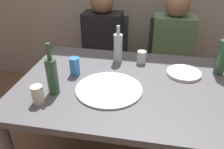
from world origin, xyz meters
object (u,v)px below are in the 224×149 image
dining_table (126,94)px  guest_in_beanie (172,55)px  tumbler_near (142,57)px  soda_can (75,66)px  pizza_tray (109,89)px  beer_bottle (118,47)px  chair_left (105,55)px  tumbler_far (38,95)px  plate_stack (184,73)px  chair_right (169,60)px  wine_bottle (222,57)px  water_bottle (52,75)px  guest_in_sweater (101,50)px

dining_table → guest_in_beanie: 0.80m
tumbler_near → soda_can: size_ratio=0.75×
pizza_tray → beer_bottle: beer_bottle is taller
beer_bottle → chair_left: 0.72m
tumbler_far → tumbler_near: bearing=48.9°
plate_stack → guest_in_beanie: (-0.04, 0.55, -0.12)m
pizza_tray → chair_right: 1.09m
soda_can → chair_left: 0.89m
chair_right → wine_bottle: bearing=113.0°
pizza_tray → chair_left: chair_left is taller
wine_bottle → guest_in_beanie: 0.61m
beer_bottle → pizza_tray: bearing=-88.4°
wine_bottle → water_bottle: wine_bottle is taller
dining_table → tumbler_far: bearing=-146.8°
dining_table → pizza_tray: size_ratio=3.38×
beer_bottle → chair_right: 0.80m
wine_bottle → chair_left: 1.19m
pizza_tray → plate_stack: (0.46, 0.28, 0.00)m
pizza_tray → water_bottle: (-0.31, -0.09, 0.11)m
tumbler_near → guest_in_beanie: (0.25, 0.43, -0.16)m
plate_stack → tumbler_near: bearing=157.2°
water_bottle → tumbler_far: water_bottle is taller
dining_table → water_bottle: size_ratio=4.38×
beer_bottle → water_bottle: (-0.30, -0.48, 0.01)m
beer_bottle → chair_right: beer_bottle is taller
dining_table → guest_in_beanie: guest_in_beanie is taller
pizza_tray → tumbler_far: bearing=-151.2°
pizza_tray → chair_left: size_ratio=0.45×
water_bottle → guest_in_beanie: guest_in_beanie is taller
water_bottle → soda_can: size_ratio=2.54×
tumbler_far → guest_in_sweater: 1.04m
water_bottle → dining_table: bearing=24.8°
wine_bottle → chair_right: (-0.27, 0.65, -0.36)m
dining_table → guest_in_sweater: 0.80m
soda_can → tumbler_near: bearing=31.3°
wine_bottle → guest_in_sweater: 1.08m
tumbler_near → chair_right: size_ratio=0.10×
plate_stack → water_bottle: bearing=-154.6°
wine_bottle → plate_stack: (-0.23, -0.05, -0.12)m
pizza_tray → plate_stack: size_ratio=1.78×
dining_table → chair_right: (0.32, 0.88, -0.16)m
pizza_tray → beer_bottle: (-0.01, 0.40, 0.10)m
chair_right → tumbler_far: bearing=56.8°
water_bottle → guest_in_beanie: bearing=51.7°
wine_bottle → guest_in_beanie: guest_in_beanie is taller
plate_stack → guest_in_sweater: (-0.70, 0.55, -0.12)m
water_bottle → chair_right: 1.33m
soda_can → dining_table: bearing=-7.3°
dining_table → chair_left: chair_left is taller
pizza_tray → chair_right: chair_right is taller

